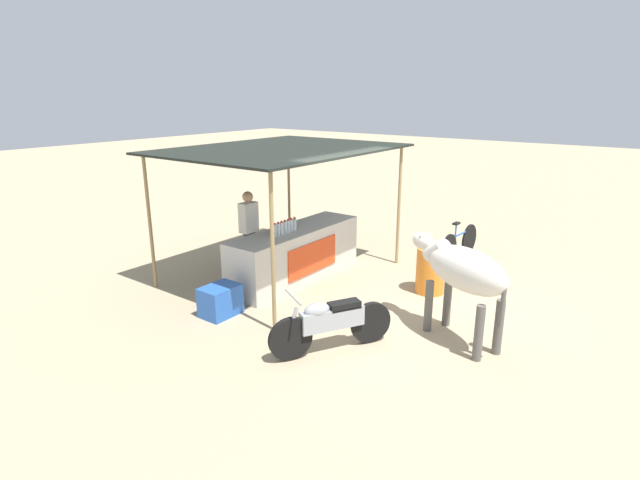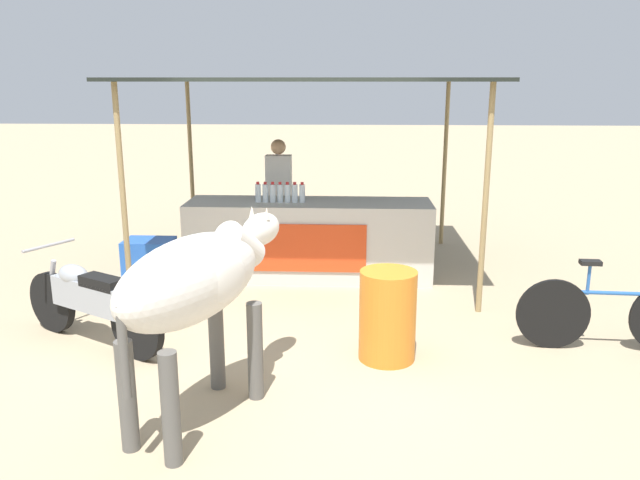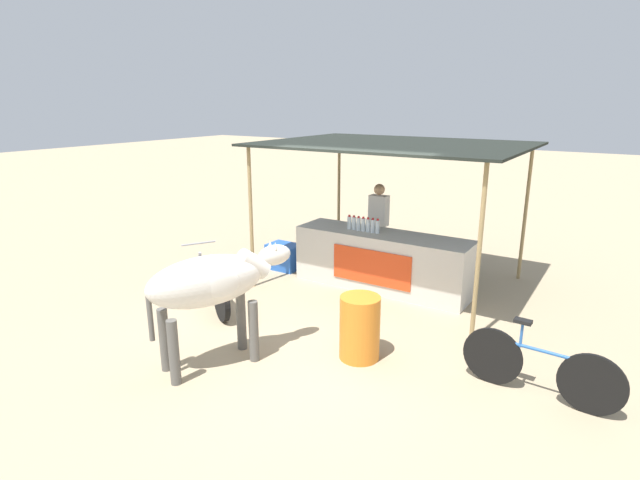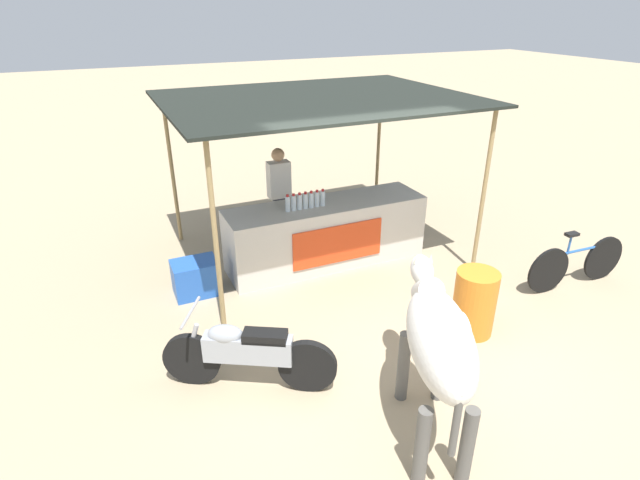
% 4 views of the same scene
% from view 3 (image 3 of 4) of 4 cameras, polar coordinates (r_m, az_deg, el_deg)
% --- Properties ---
extents(ground_plane, '(60.00, 60.00, 0.00)m').
position_cam_3_polar(ground_plane, '(6.93, -1.14, -10.91)').
color(ground_plane, tan).
extents(stall_counter, '(3.00, 0.82, 0.96)m').
position_cam_3_polar(stall_counter, '(8.53, 7.09, -2.36)').
color(stall_counter, beige).
rests_on(stall_counter, ground).
extents(stall_awning, '(4.20, 3.20, 2.43)m').
position_cam_3_polar(stall_awning, '(8.42, 8.43, 10.31)').
color(stall_awning, black).
rests_on(stall_awning, ground).
extents(water_bottle_row, '(0.61, 0.07, 0.25)m').
position_cam_3_polar(water_bottle_row, '(8.47, 4.96, 1.77)').
color(water_bottle_row, silver).
rests_on(water_bottle_row, stall_counter).
extents(vendor_behind_counter, '(0.34, 0.22, 1.65)m').
position_cam_3_polar(vendor_behind_counter, '(9.27, 6.67, 1.49)').
color(vendor_behind_counter, '#383842').
rests_on(vendor_behind_counter, ground).
extents(cooler_box, '(0.60, 0.44, 0.48)m').
position_cam_3_polar(cooler_box, '(9.51, -4.13, -1.88)').
color(cooler_box, blue).
rests_on(cooler_box, ground).
extents(water_barrel, '(0.50, 0.50, 0.81)m').
position_cam_3_polar(water_barrel, '(6.24, 4.56, -9.95)').
color(water_barrel, orange).
rests_on(water_barrel, ground).
extents(cow, '(1.09, 1.81, 1.44)m').
position_cam_3_polar(cow, '(5.97, -12.23, -4.93)').
color(cow, silver).
rests_on(cow, ground).
extents(motorcycle_parked, '(1.60, 1.00, 0.90)m').
position_cam_3_polar(motorcycle_parked, '(7.92, -12.54, -4.44)').
color(motorcycle_parked, black).
rests_on(motorcycle_parked, ground).
extents(bicycle_leaning, '(1.66, 0.13, 0.85)m').
position_cam_3_polar(bicycle_leaning, '(5.97, 23.74, -13.22)').
color(bicycle_leaning, black).
rests_on(bicycle_leaning, ground).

